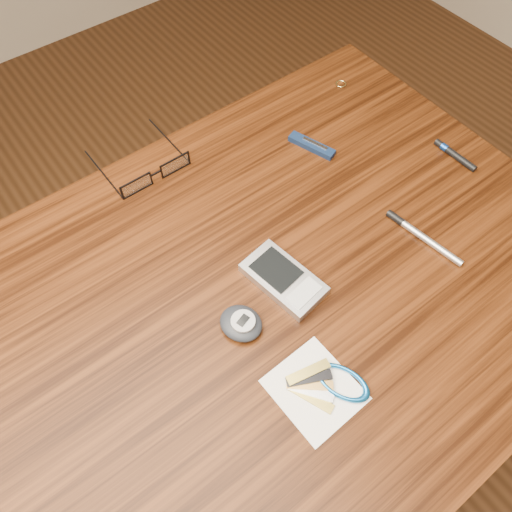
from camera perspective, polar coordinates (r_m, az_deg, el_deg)
The scene contains 10 objects.
ground at distance 1.41m, azimuth 0.20°, elevation -18.95°, with size 3.80×3.80×0.00m, color #472814.
desk at distance 0.80m, azimuth 0.33°, elevation -7.98°, with size 1.00×0.70×0.75m.
eyeglasses at distance 0.84m, azimuth -11.60°, elevation 9.31°, with size 0.13×0.13×0.03m.
gold_ring at distance 1.02m, azimuth 9.67°, elevation 18.83°, with size 0.02×0.02×0.00m, color tan.
pda_phone at distance 0.71m, azimuth 3.15°, elevation -2.62°, with size 0.08×0.13×0.02m.
pedometer at distance 0.68m, azimuth -1.71°, elevation -7.68°, with size 0.07×0.07×0.02m.
notepad_keys at distance 0.66m, azimuth 8.22°, elevation -14.40°, with size 0.12×0.11×0.01m.
pocket_knife at distance 0.88m, azimuth 6.39°, elevation 12.44°, with size 0.04×0.09×0.01m.
silver_pen at distance 0.80m, azimuth 18.01°, elevation 2.47°, with size 0.03×0.13×0.01m.
black_blue_pen at distance 0.92m, azimuth 21.67°, elevation 10.77°, with size 0.01×0.08×0.01m.
Camera 1 is at (-0.20, -0.26, 1.37)m, focal length 35.00 mm.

